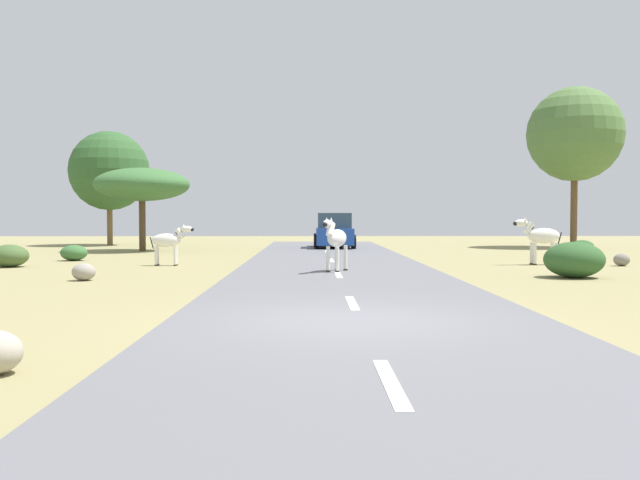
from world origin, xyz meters
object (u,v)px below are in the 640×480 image
Objects in this scene: car_0 at (334,232)px; rock_0 at (622,260)px; zebra_1 at (169,241)px; tree_1 at (142,185)px; rock_2 at (84,272)px; zebra_0 at (336,239)px; bush_3 at (582,247)px; zebra_2 at (541,236)px; bush_2 at (74,253)px; bush_1 at (9,256)px; tree_3 at (109,171)px; bush_0 at (574,260)px; tree_2 at (575,134)px.

rock_0 is (9.04, -12.15, -0.64)m from car_0.
tree_1 is at bearing -162.00° from zebra_1.
zebra_0 is at bearing 18.31° from rock_2.
bush_3 is (16.52, 6.80, -0.52)m from zebra_1.
car_0 reaches higher than zebra_2.
bush_2 is at bearing 110.54° from rock_2.
tree_1 is 20.02m from bush_3.
zebra_0 is at bearing 59.83° from zebra_1.
zebra_2 reaches higher than zebra_1.
zebra_0 is 1.30× the size of bush_1.
tree_3 is at bearing 162.14° from car_0.
zebra_0 is 14.84m from car_0.
zebra_1 is 5.06m from bush_1.
tree_1 is at bearing 151.75° from rock_0.
bush_0 is at bearing -112.80° from bush_3.
zebra_0 reaches higher than bush_0.
car_0 is at bearing 126.65° from rock_0.
bush_1 is 3.28m from bush_2.
zebra_1 is 12.61m from bush_0.
zebra_0 is 11.00m from bush_2.
car_0 is (5.90, 11.76, 0.03)m from zebra_1.
tree_2 is (21.60, 3.49, 2.78)m from tree_1.
tree_3 reaches higher than car_0.
tree_1 is at bearing -170.83° from tree_2.
zebra_0 is 0.25× the size of tree_3.
zebra_0 is 1.63× the size of bush_2.
bush_1 is (-17.47, -0.77, -0.59)m from zebra_2.
zebra_0 is 1.58× the size of bush_3.
car_0 is at bearing -17.70° from tree_3.
tree_3 reaches higher than rock_0.
car_0 is 18.38m from rock_2.
zebra_0 is 6.51m from bush_0.
zebra_0 is 6.91m from rock_2.
tree_3 is (-3.37, 6.40, 1.06)m from tree_1.
tree_1 is 8.25× the size of rock_0.
bush_0 reaches higher than bush_1.
rock_0 is (3.21, 4.20, -0.27)m from bush_0.
bush_0 reaches higher than bush_2.
tree_2 is 19.42m from bush_0.
bush_3 is 1.87× the size of rock_0.
zebra_2 is 1.70× the size of bush_3.
zebra_0 is at bearing 110.80° from zebra_2.
bush_3 is (10.62, -4.96, -0.55)m from car_0.
car_0 is 0.99× the size of tree_1.
bush_3 is 21.33m from rock_2.
tree_3 reaches higher than zebra_0.
bush_2 is at bearing -155.45° from tree_2.
tree_2 is (12.56, 1.05, 5.03)m from car_0.
zebra_2 is 0.27× the size of tree_3.
zebra_1 is 10.09m from tree_1.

